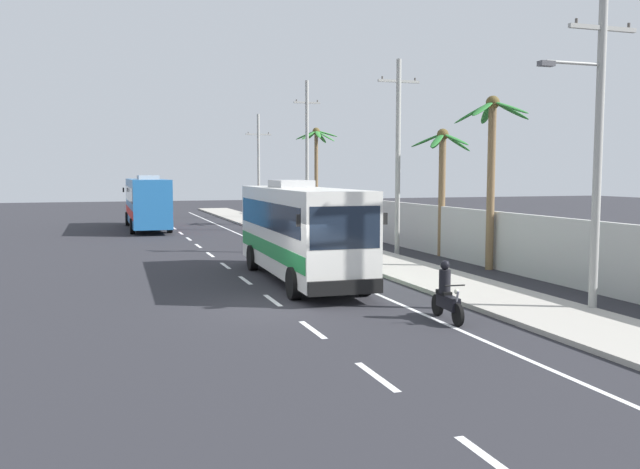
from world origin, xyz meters
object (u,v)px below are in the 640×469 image
(coach_bus_far_lane, at_px, (147,201))
(palm_second, at_px, (492,153))
(utility_pole_far, at_px, (307,154))
(motorcycle_beside_bus, at_px, (447,296))
(utility_pole_distant, at_px, (259,164))
(palm_third, at_px, (442,170))
(utility_pole_nearest, at_px, (597,140))
(pedestrian_near_kerb, at_px, (322,226))
(pedestrian_midwalk, at_px, (317,225))
(utility_pole_mid, at_px, (398,154))
(coach_bus_foreground, at_px, (299,229))
(palm_nearest, at_px, (316,154))

(coach_bus_far_lane, bearing_deg, palm_second, -64.28)
(utility_pole_far, bearing_deg, motorcycle_beside_bus, -99.51)
(coach_bus_far_lane, xyz_separation_m, utility_pole_distant, (10.34, 9.38, 2.78))
(motorcycle_beside_bus, relative_size, palm_third, 0.32)
(utility_pole_far, bearing_deg, utility_pole_nearest, -90.54)
(pedestrian_near_kerb, bearing_deg, utility_pole_distant, 119.16)
(pedestrian_midwalk, distance_m, utility_pole_mid, 8.59)
(coach_bus_foreground, distance_m, coach_bus_far_lane, 25.68)
(motorcycle_beside_bus, relative_size, pedestrian_near_kerb, 1.11)
(palm_nearest, bearing_deg, utility_pole_nearest, -94.23)
(coach_bus_far_lane, relative_size, motorcycle_beside_bus, 5.99)
(utility_pole_distant, height_order, palm_second, utility_pole_distant)
(coach_bus_far_lane, height_order, utility_pole_mid, utility_pole_mid)
(motorcycle_beside_bus, xyz_separation_m, pedestrian_near_kerb, (2.77, 19.16, 0.41))
(motorcycle_beside_bus, height_order, pedestrian_midwalk, pedestrian_midwalk)
(coach_bus_foreground, height_order, palm_third, palm_third)
(pedestrian_near_kerb, relative_size, palm_nearest, 0.24)
(coach_bus_foreground, distance_m, utility_pole_mid, 9.66)
(utility_pole_far, bearing_deg, palm_second, -85.24)
(pedestrian_near_kerb, relative_size, pedestrian_midwalk, 1.10)
(motorcycle_beside_bus, bearing_deg, palm_nearest, 78.12)
(coach_bus_far_lane, xyz_separation_m, palm_third, (12.48, -20.42, 2.14))
(utility_pole_nearest, height_order, palm_second, utility_pole_nearest)
(pedestrian_midwalk, relative_size, utility_pole_mid, 0.17)
(palm_third, bearing_deg, pedestrian_near_kerb, 122.11)
(utility_pole_nearest, xyz_separation_m, palm_second, (1.96, 8.38, -0.10))
(utility_pole_distant, xyz_separation_m, palm_second, (1.80, -34.58, 0.04))
(coach_bus_foreground, bearing_deg, palm_second, 1.32)
(pedestrian_midwalk, height_order, palm_second, palm_second)
(utility_pole_distant, height_order, palm_third, utility_pole_distant)
(coach_bus_foreground, relative_size, utility_pole_far, 1.03)
(coach_bus_foreground, relative_size, utility_pole_mid, 1.12)
(motorcycle_beside_bus, bearing_deg, utility_pole_far, 80.49)
(utility_pole_far, relative_size, utility_pole_distant, 1.12)
(palm_second, distance_m, palm_third, 4.84)
(coach_bus_foreground, relative_size, pedestrian_near_kerb, 5.97)
(utility_pole_nearest, bearing_deg, palm_nearest, 85.77)
(palm_second, height_order, palm_third, palm_second)
(pedestrian_near_kerb, relative_size, utility_pole_far, 0.17)
(utility_pole_nearest, bearing_deg, motorcycle_beside_bus, 175.25)
(utility_pole_nearest, height_order, utility_pole_distant, utility_pole_nearest)
(utility_pole_distant, xyz_separation_m, palm_third, (2.14, -29.80, -0.65))
(utility_pole_nearest, bearing_deg, utility_pole_far, 89.46)
(pedestrian_midwalk, relative_size, utility_pole_distant, 0.17)
(motorcycle_beside_bus, bearing_deg, utility_pole_nearest, -4.75)
(coach_bus_far_lane, xyz_separation_m, utility_pole_mid, (10.68, -19.26, 2.95))
(coach_bus_far_lane, xyz_separation_m, utility_pole_far, (10.45, -4.94, 3.32))
(coach_bus_foreground, relative_size, palm_nearest, 1.42)
(coach_bus_foreground, xyz_separation_m, utility_pole_distant, (6.49, 34.77, 2.85))
(pedestrian_midwalk, relative_size, palm_nearest, 0.22)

